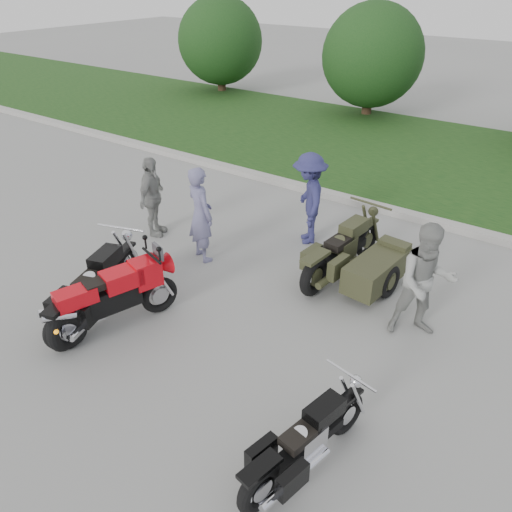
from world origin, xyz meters
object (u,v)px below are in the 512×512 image
Objects in this scene: cruiser_left at (95,291)px; cruiser_right at (302,446)px; person_stripe at (201,214)px; person_denim at (309,199)px; sportbike_red at (109,298)px; person_grey at (425,282)px; cruiser_sidecar at (361,263)px; person_back at (152,197)px.

cruiser_right is at bearing -25.99° from cruiser_left.
person_stripe is 0.99× the size of person_denim.
sportbike_red is 1.15× the size of person_stripe.
sportbike_red is at bearing -179.11° from person_grey.
cruiser_right is (3.72, -0.47, -0.21)m from sportbike_red.
sportbike_red is 4.29m from cruiser_sidecar.
cruiser_left is 1.31× the size of person_stripe.
cruiser_left is 1.31× the size of person_grey.
person_stripe is 1.10× the size of person_back.
person_grey is 1.10× the size of person_back.
cruiser_left is 4.50m from person_denim.
person_stripe is 2.22m from person_denim.
sportbike_red is at bearing -175.97° from cruiser_right.
person_stripe is (-4.06, 3.00, 0.53)m from cruiser_right.
person_denim is (0.95, 4.33, 0.33)m from sportbike_red.
cruiser_sidecar is (2.57, 3.43, -0.16)m from sportbike_red.
person_back is at bearing -165.46° from cruiser_sidecar.
sportbike_red is at bearing 119.39° from person_stripe.
sportbike_red is 1.15× the size of person_grey.
cruiser_right is 1.19× the size of person_back.
person_grey reaches higher than cruiser_sidecar.
person_back reaches higher than cruiser_sidecar.
cruiser_sidecar reaches higher than cruiser_right.
person_grey is (4.24, 0.19, -0.00)m from person_stripe.
sportbike_red is 0.88× the size of cruiser_left.
person_grey is (4.38, 2.64, 0.44)m from cruiser_left.
person_grey is (3.89, 2.73, 0.32)m from sportbike_red.
person_grey is at bearing 52.36° from sportbike_red.
person_stripe is (-2.92, -0.90, 0.48)m from cruiser_sidecar.
cruiser_sidecar is (-1.15, 3.90, 0.05)m from cruiser_right.
person_back is at bearing 161.41° from cruiser_right.
person_stripe reaches higher than cruiser_right.
person_stripe is 4.24m from person_grey.
cruiser_sidecar is at bearing 23.25° from person_denim.
person_denim reaches higher than cruiser_sidecar.
person_grey reaches higher than cruiser_left.
sportbike_red is at bearing -121.68° from cruiser_sidecar.
sportbike_red is 1.06× the size of cruiser_right.
person_grey is at bearing -22.77° from cruiser_sidecar.
cruiser_sidecar is 1.47× the size of person_back.
sportbike_red is 4.45m from person_denim.
person_grey is at bearing 23.77° from person_denim.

